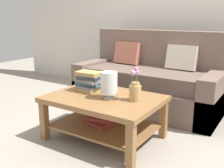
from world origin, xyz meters
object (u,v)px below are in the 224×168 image
at_px(couch, 149,82).
at_px(flower_pitcher, 135,90).
at_px(book_stack_main, 89,81).
at_px(glass_hurricane_vase, 109,83).
at_px(coffee_table, 104,108).

relative_size(couch, flower_pitcher, 5.88).
xyz_separation_m(book_stack_main, glass_hurricane_vase, (0.32, -0.10, 0.04)).
xyz_separation_m(book_stack_main, flower_pitcher, (0.58, -0.03, -0.00)).
bearing_deg(book_stack_main, flower_pitcher, -2.78).
distance_m(coffee_table, flower_pitcher, 0.41).
relative_size(coffee_table, book_stack_main, 3.57).
xyz_separation_m(couch, coffee_table, (0.03, -1.15, -0.03)).
relative_size(couch, glass_hurricane_vase, 7.24).
distance_m(glass_hurricane_vase, flower_pitcher, 0.27).
xyz_separation_m(coffee_table, book_stack_main, (-0.25, 0.08, 0.24)).
height_order(couch, coffee_table, couch).
height_order(coffee_table, glass_hurricane_vase, glass_hurricane_vase).
xyz_separation_m(coffee_table, flower_pitcher, (0.33, 0.05, 0.24)).
relative_size(coffee_table, flower_pitcher, 3.43).
xyz_separation_m(coffee_table, glass_hurricane_vase, (0.08, -0.02, 0.28)).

